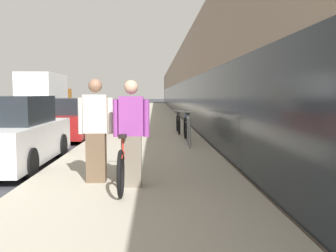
# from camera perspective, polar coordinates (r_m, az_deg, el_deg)

# --- Properties ---
(sidewalk_slab) EXTENTS (3.82, 70.00, 0.15)m
(sidewalk_slab) POSITION_cam_1_polar(r_m,az_deg,el_deg) (24.72, -2.71, 1.33)
(sidewalk_slab) COLOR #B2AA99
(sidewalk_slab) RESTS_ON ground
(storefront_facade) EXTENTS (10.01, 70.00, 4.65)m
(storefront_facade) POSITION_cam_1_polar(r_m,az_deg,el_deg) (33.34, 9.53, 6.07)
(storefront_facade) COLOR gray
(storefront_facade) RESTS_ON ground
(tandem_bicycle) EXTENTS (0.52, 2.77, 0.88)m
(tandem_bicycle) POSITION_cam_1_polar(r_m,az_deg,el_deg) (6.43, -6.39, -5.07)
(tandem_bicycle) COLOR black
(tandem_bicycle) RESTS_ON sidewalk_slab
(person_rider) EXTENTS (0.58, 0.23, 1.71)m
(person_rider) POSITION_cam_1_polar(r_m,az_deg,el_deg) (6.00, -5.60, -1.13)
(person_rider) COLOR #756B5B
(person_rider) RESTS_ON sidewalk_slab
(person_bystander) EXTENTS (0.59, 0.23, 1.74)m
(person_bystander) POSITION_cam_1_polar(r_m,az_deg,el_deg) (6.40, -10.93, -0.68)
(person_bystander) COLOR brown
(person_bystander) RESTS_ON sidewalk_slab
(bike_rack_hoop) EXTENTS (0.05, 0.60, 0.84)m
(bike_rack_hoop) POSITION_cam_1_polar(r_m,az_deg,el_deg) (10.42, 3.19, -0.44)
(bike_rack_hoop) COLOR gray
(bike_rack_hoop) RESTS_ON sidewalk_slab
(cruiser_bike_nearest) EXTENTS (0.52, 1.80, 0.91)m
(cruiser_bike_nearest) POSITION_cam_1_polar(r_m,az_deg,el_deg) (11.85, 2.85, -0.41)
(cruiser_bike_nearest) COLOR black
(cruiser_bike_nearest) RESTS_ON sidewalk_slab
(cruiser_bike_middle) EXTENTS (0.52, 1.81, 0.84)m
(cruiser_bike_middle) POSITION_cam_1_polar(r_m,az_deg,el_deg) (14.17, 1.56, 0.37)
(cruiser_bike_middle) COLOR black
(cruiser_bike_middle) RESTS_ON sidewalk_slab
(parked_sedan_curbside) EXTENTS (1.80, 4.05, 1.59)m
(parked_sedan_curbside) POSITION_cam_1_polar(r_m,az_deg,el_deg) (9.07, -22.85, -1.27)
(parked_sedan_curbside) COLOR white
(parked_sedan_curbside) RESTS_ON ground
(vintage_roadster_curbside) EXTENTS (1.94, 4.37, 1.47)m
(vintage_roadster_curbside) POSITION_cam_1_polar(r_m,az_deg,el_deg) (14.20, -15.08, 0.90)
(vintage_roadster_curbside) COLOR maroon
(vintage_roadster_curbside) RESTS_ON ground
(moving_truck) EXTENTS (2.24, 6.64, 2.96)m
(moving_truck) POSITION_cam_1_polar(r_m,az_deg,el_deg) (27.18, -18.14, 4.42)
(moving_truck) COLOR orange
(moving_truck) RESTS_ON ground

